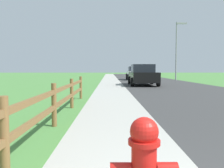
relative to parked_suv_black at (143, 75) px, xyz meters
name	(u,v)px	position (x,y,z in m)	size (l,w,h in m)	color
ground_plane	(119,80)	(-1.54, 8.04, -0.81)	(120.00, 120.00, 0.00)	#4C853F
road_asphalt	(146,79)	(1.96, 10.04, -0.81)	(7.00, 66.00, 0.01)	#393939
curb_concrete	(94,79)	(-4.54, 10.04, -0.81)	(6.00, 66.00, 0.01)	#ADACA3
grass_verge	(82,79)	(-6.04, 10.04, -0.81)	(5.00, 66.00, 0.00)	#4C853F
rail_fence	(54,101)	(-3.89, -12.91, -0.25)	(0.11, 9.51, 0.96)	brown
parked_suv_black	(143,75)	(0.00, 0.00, 0.00)	(2.17, 4.40, 1.65)	black
parked_car_white	(135,73)	(0.51, 9.32, -0.01)	(2.16, 4.33, 1.59)	white
street_lamp	(177,46)	(4.77, 6.80, 2.98)	(1.17, 0.20, 6.39)	gray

